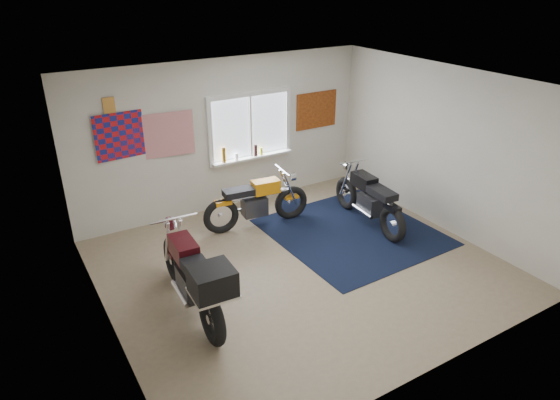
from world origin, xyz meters
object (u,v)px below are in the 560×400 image
black_chrome_bike (369,201)px  maroon_tourer (194,278)px  yellow_triumph (256,203)px  navy_rug (352,232)px

black_chrome_bike → maroon_tourer: (-3.51, -0.83, 0.13)m
yellow_triumph → black_chrome_bike: 1.92m
yellow_triumph → black_chrome_bike: (1.67, -0.94, 0.02)m
navy_rug → black_chrome_bike: black_chrome_bike is taller
yellow_triumph → maroon_tourer: 2.55m
black_chrome_bike → maroon_tourer: bearing=108.2°
navy_rug → maroon_tourer: bearing=-166.9°
yellow_triumph → navy_rug: bearing=-33.7°
navy_rug → yellow_triumph: 1.69m
black_chrome_bike → maroon_tourer: size_ratio=0.91×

